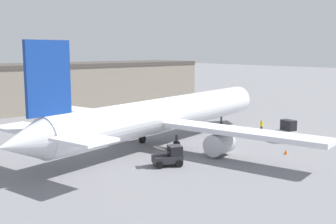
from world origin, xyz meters
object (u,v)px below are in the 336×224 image
at_px(airplane, 163,115).
at_px(baggage_tug, 285,132).
at_px(ground_crew_worker, 261,126).
at_px(safety_cone_near, 286,152).
at_px(belt_loader_truck, 169,156).

xyz_separation_m(airplane, baggage_tug, (12.43, -8.04, -2.32)).
distance_m(ground_crew_worker, safety_cone_near, 11.43).
relative_size(ground_crew_worker, belt_loader_truck, 0.55).
bearing_deg(safety_cone_near, ground_crew_worker, 49.01).
xyz_separation_m(airplane, safety_cone_near, (6.77, -11.84, -3.14)).
bearing_deg(baggage_tug, safety_cone_near, -134.91).
relative_size(airplane, belt_loader_truck, 13.40).
height_order(ground_crew_worker, belt_loader_truck, belt_loader_truck).
bearing_deg(belt_loader_truck, ground_crew_worker, 36.83).
bearing_deg(belt_loader_truck, safety_cone_near, 4.06).
bearing_deg(airplane, baggage_tug, -44.78).
bearing_deg(baggage_tug, belt_loader_truck, -171.96).
bearing_deg(belt_loader_truck, baggage_tug, 22.56).
bearing_deg(safety_cone_near, baggage_tug, 33.93).
distance_m(baggage_tug, belt_loader_truck, 17.71).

